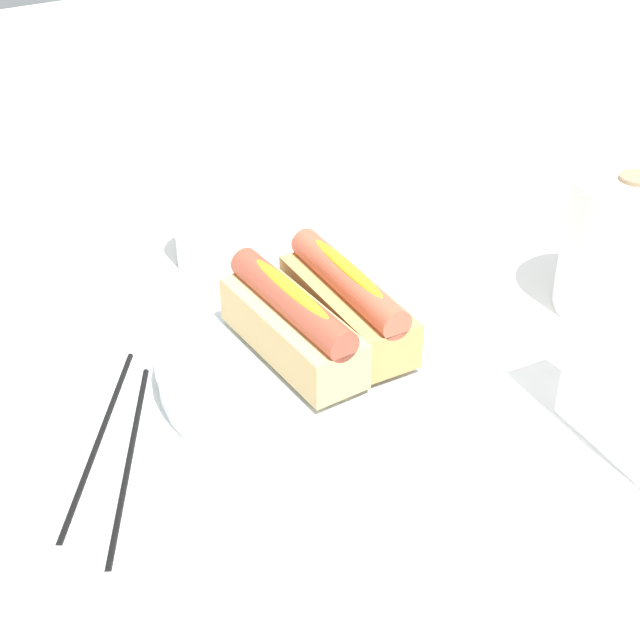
% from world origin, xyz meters
% --- Properties ---
extents(ground_plane, '(2.40, 2.40, 0.00)m').
position_xyz_m(ground_plane, '(0.00, 0.00, 0.00)').
color(ground_plane, white).
extents(serving_bowl, '(0.27, 0.27, 0.03)m').
position_xyz_m(serving_bowl, '(0.01, 0.00, 0.02)').
color(serving_bowl, silver).
rests_on(serving_bowl, ground_plane).
extents(hotdog_front, '(0.15, 0.06, 0.06)m').
position_xyz_m(hotdog_front, '(0.02, -0.03, 0.06)').
color(hotdog_front, '#DBB270').
rests_on(hotdog_front, serving_bowl).
extents(hotdog_back, '(0.15, 0.05, 0.06)m').
position_xyz_m(hotdog_back, '(0.01, 0.03, 0.06)').
color(hotdog_back, tan).
rests_on(hotdog_back, serving_bowl).
extents(water_glass, '(0.07, 0.07, 0.09)m').
position_xyz_m(water_glass, '(-0.20, 0.00, 0.04)').
color(water_glass, white).
rests_on(water_glass, ground_plane).
extents(paper_towel_roll, '(0.11, 0.11, 0.13)m').
position_xyz_m(paper_towel_roll, '(0.06, 0.29, 0.07)').
color(paper_towel_roll, white).
rests_on(paper_towel_roll, ground_plane).
extents(napkin_box, '(0.11, 0.05, 0.15)m').
position_xyz_m(napkin_box, '(0.21, 0.16, 0.07)').
color(napkin_box, white).
rests_on(napkin_box, ground_plane).
extents(chopstick_near, '(0.20, 0.11, 0.01)m').
position_xyz_m(chopstick_near, '(0.03, -0.18, 0.00)').
color(chopstick_near, black).
rests_on(chopstick_near, ground_plane).
extents(chopstick_far, '(0.19, 0.13, 0.01)m').
position_xyz_m(chopstick_far, '(0.00, -0.19, 0.00)').
color(chopstick_far, black).
rests_on(chopstick_far, ground_plane).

